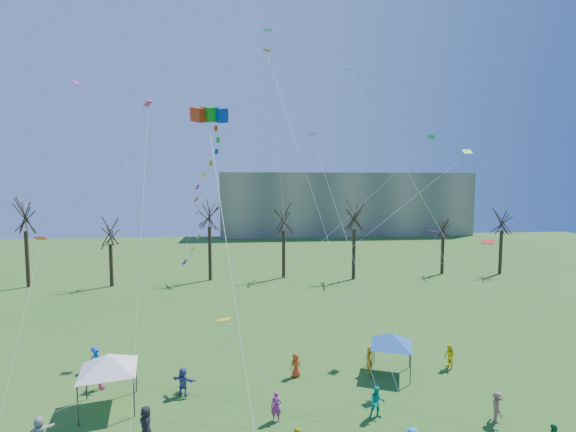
{
  "coord_description": "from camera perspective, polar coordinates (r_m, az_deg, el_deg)",
  "views": [
    {
      "loc": [
        -1.93,
        -15.28,
        12.71
      ],
      "look_at": [
        0.14,
        5.0,
        11.0
      ],
      "focal_mm": 25.0,
      "sensor_mm": 36.0,
      "label": 1
    }
  ],
  "objects": [
    {
      "name": "big_box_kite",
      "position": [
        22.92,
        -11.35,
        2.72
      ],
      "size": [
        2.59,
        7.92,
        19.96
      ],
      "color": "red",
      "rests_on": "ground"
    },
    {
      "name": "canopy_tent_white",
      "position": [
        25.92,
        -24.21,
        -18.42
      ],
      "size": [
        4.11,
        4.11,
        3.16
      ],
      "color": "#3F3F44",
      "rests_on": "ground"
    },
    {
      "name": "bare_tree_row",
      "position": [
        51.94,
        -3.05,
        -1.35
      ],
      "size": [
        67.29,
        7.38,
        10.92
      ],
      "color": "black",
      "rests_on": "ground"
    },
    {
      "name": "canopy_tent_blue",
      "position": [
        28.62,
        14.54,
        -16.61
      ],
      "size": [
        3.42,
        3.42,
        2.76
      ],
      "color": "#3F3F44",
      "rests_on": "ground"
    },
    {
      "name": "small_kites_aloft",
      "position": [
        26.09,
        -0.01,
        7.18
      ],
      "size": [
        29.45,
        19.02,
        33.34
      ],
      "color": "#FF430D",
      "rests_on": "ground"
    },
    {
      "name": "distant_building",
      "position": [
        100.32,
        7.98,
        1.76
      ],
      "size": [
        60.0,
        14.0,
        15.0
      ],
      "primitive_type": "cube",
      "color": "gray",
      "rests_on": "ground"
    },
    {
      "name": "festival_crowd",
      "position": [
        24.0,
        -3.72,
        -24.85
      ],
      "size": [
        25.51,
        12.67,
        1.83
      ],
      "color": "#B4162F",
      "rests_on": "ground"
    }
  ]
}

